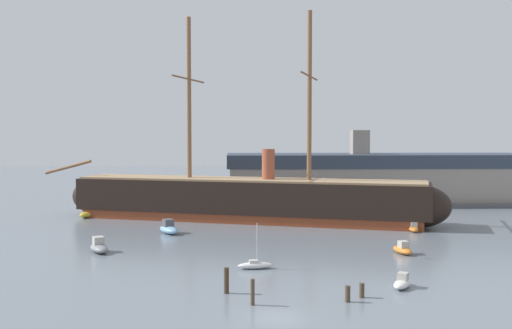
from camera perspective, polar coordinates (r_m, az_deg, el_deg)
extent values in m
plane|color=slate|center=(45.16, 2.02, -14.40)|extent=(400.00, 400.00, 0.00)
cube|color=brown|center=(92.10, -0.80, -4.96)|extent=(52.21, 22.75, 1.36)
cube|color=black|center=(91.72, -0.80, -3.04)|extent=(54.38, 23.70, 4.85)
ellipsoid|color=black|center=(101.52, -14.52, -2.93)|extent=(11.51, 9.88, 6.21)
ellipsoid|color=black|center=(88.31, 15.04, -3.83)|extent=(11.51, 9.88, 6.21)
cube|color=#9E7F5B|center=(91.48, -0.80, -1.44)|extent=(53.15, 22.76, 0.29)
cylinder|color=brown|center=(94.41, -6.40, 6.26)|extent=(0.68, 0.68, 25.24)
cylinder|color=brown|center=(94.62, -6.41, 8.09)|extent=(4.08, 12.56, 0.27)
cylinder|color=brown|center=(89.21, 5.12, 6.45)|extent=(0.68, 0.68, 25.24)
cylinder|color=brown|center=(89.44, 5.13, 8.39)|extent=(4.08, 12.56, 0.27)
cylinder|color=brown|center=(104.30, -17.47, -0.24)|extent=(8.36, 2.98, 2.59)
cylinder|color=#9E4C33|center=(90.49, 1.18, -0.04)|extent=(1.94, 1.94, 4.85)
ellipsoid|color=silver|center=(54.63, 13.76, -10.99)|extent=(2.68, 3.33, 0.72)
cube|color=#B2ADA3|center=(54.70, 13.83, -10.35)|extent=(1.20, 1.24, 0.72)
ellipsoid|color=silver|center=(60.26, -0.07, -9.60)|extent=(3.61, 1.43, 0.67)
cube|color=beige|center=(60.16, -0.23, -9.26)|extent=(0.94, 0.67, 0.35)
cylinder|color=silver|center=(59.84, 0.10, -7.52)|extent=(0.09, 0.09, 4.04)
ellipsoid|color=gray|center=(70.50, -14.74, -7.72)|extent=(3.36, 4.50, 0.97)
cube|color=#B2ADA3|center=(70.63, -14.80, -7.05)|extent=(1.57, 1.63, 0.97)
ellipsoid|color=orange|center=(69.50, 13.78, -7.92)|extent=(2.12, 3.72, 0.82)
cube|color=#B2ADA3|center=(69.16, 13.88, -7.43)|extent=(1.14, 1.24, 0.82)
ellipsoid|color=#7FB2D6|center=(81.44, -8.30, -6.16)|extent=(3.75, 4.89, 1.06)
cube|color=#4C4C51|center=(81.60, -8.39, -5.55)|extent=(1.72, 1.79, 1.06)
ellipsoid|color=orange|center=(85.01, 14.80, -5.96)|extent=(1.76, 3.28, 0.73)
cube|color=#B2ADA3|center=(84.71, 14.82, -5.59)|extent=(0.98, 1.07, 0.73)
ellipsoid|color=gold|center=(99.64, -15.58, -4.55)|extent=(3.48, 4.98, 1.07)
cube|color=#B2ADA3|center=(99.79, -15.48, -4.04)|extent=(1.68, 1.77, 1.07)
ellipsoid|color=#7FB2D6|center=(106.52, 0.51, -4.00)|extent=(3.86, 4.64, 0.89)
cube|color=#4C4C51|center=(106.65, 0.43, -3.72)|extent=(1.31, 1.40, 0.47)
cylinder|color=silver|center=(106.02, 0.59, -2.42)|extent=(0.12, 0.12, 5.39)
cylinder|color=#4C3D2D|center=(50.86, 10.06, -11.73)|extent=(0.42, 0.42, 1.21)
cylinder|color=#423323|center=(51.32, -2.83, -10.98)|extent=(0.42, 0.42, 2.19)
cylinder|color=#4C3D2D|center=(49.41, 8.73, -12.09)|extent=(0.42, 0.42, 1.32)
cylinder|color=#4C3D2D|center=(47.94, -0.33, -12.06)|extent=(0.33, 0.33, 2.08)
cube|color=#565659|center=(116.62, 11.41, -3.46)|extent=(61.38, 16.09, 0.80)
cube|color=gray|center=(116.28, 11.43, -1.75)|extent=(55.80, 13.41, 6.20)
cube|color=#333D4C|center=(116.00, 11.45, 0.38)|extent=(56.92, 13.67, 2.46)
cube|color=gray|center=(115.18, 9.87, 2.12)|extent=(3.20, 3.20, 4.52)
ellipsoid|color=silver|center=(65.51, 6.67, -1.39)|extent=(0.33, 0.27, 0.11)
sphere|color=silver|center=(65.38, 6.53, -1.39)|extent=(0.09, 0.09, 0.09)
cube|color=#ADA89E|center=(65.24, 6.88, -1.40)|extent=(0.43, 0.58, 0.13)
cube|color=#ADA89E|center=(65.78, 6.46, -1.36)|extent=(0.43, 0.58, 0.13)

